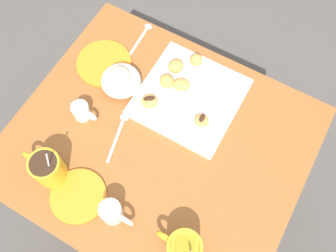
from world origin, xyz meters
TOP-DOWN VIEW (x-y plane):
  - ground_plane at (0.00, 0.00)m, footprint 8.00×8.00m
  - dining_table at (0.00, 0.00)m, footprint 0.85×0.74m
  - pastry_plate_square at (-0.01, -0.18)m, footprint 0.30×0.30m
  - coffee_mug_mustard_left at (-0.21, 0.23)m, footprint 0.13×0.09m
  - coffee_mug_mustard_right at (0.22, 0.23)m, footprint 0.13×0.09m
  - cream_pitcher_white at (-0.01, 0.25)m, footprint 0.10×0.06m
  - ice_cream_bowl at (0.19, -0.11)m, footprint 0.12×0.12m
  - chocolate_sauce_pitcher at (0.24, 0.04)m, footprint 0.09×0.05m
  - saucer_orange_left at (0.11, 0.25)m, footprint 0.16×0.16m
  - saucer_orange_right at (0.29, -0.15)m, footprint 0.18×0.18m
  - loose_spoon_near_saucer at (0.12, 0.03)m, footprint 0.05×0.16m
  - loose_spoon_by_plate at (0.24, -0.30)m, footprint 0.03×0.16m
  - beignet_0 at (0.07, -0.24)m, footprint 0.06×0.06m
  - beignet_1 at (-0.08, -0.11)m, footprint 0.05×0.05m
  - chocolate_drizzle_1 at (-0.08, -0.11)m, footprint 0.02×0.03m
  - beignet_2 at (0.07, -0.18)m, footprint 0.06×0.06m
  - beignet_3 at (0.03, -0.19)m, footprint 0.07×0.06m
  - beignet_4 at (0.08, -0.09)m, footprint 0.06×0.06m
  - chocolate_drizzle_4 at (0.08, -0.09)m, footprint 0.04×0.03m
  - beignet_5 at (0.03, -0.29)m, footprint 0.06×0.06m

SIDE VIEW (x-z plane):
  - ground_plane at x=0.00m, z-range 0.00..0.00m
  - dining_table at x=0.00m, z-range 0.21..0.92m
  - loose_spoon_near_saucer at x=0.12m, z-range 0.72..0.72m
  - loose_spoon_by_plate at x=0.24m, z-range 0.72..0.72m
  - saucer_orange_left at x=0.11m, z-range 0.72..0.73m
  - saucer_orange_right at x=0.29m, z-range 0.72..0.73m
  - pastry_plate_square at x=-0.01m, z-range 0.72..0.73m
  - beignet_1 at x=-0.08m, z-range 0.73..0.76m
  - chocolate_sauce_pitcher at x=0.24m, z-range 0.72..0.78m
  - beignet_4 at x=0.08m, z-range 0.73..0.76m
  - beignet_3 at x=0.03m, z-range 0.73..0.76m
  - beignet_2 at x=0.07m, z-range 0.73..0.77m
  - beignet_0 at x=0.07m, z-range 0.73..0.77m
  - beignet_5 at x=0.03m, z-range 0.73..0.77m
  - cream_pitcher_white at x=-0.01m, z-range 0.72..0.79m
  - ice_cream_bowl at x=0.19m, z-range 0.71..0.80m
  - coffee_mug_mustard_left at x=-0.21m, z-range 0.70..0.83m
  - chocolate_drizzle_1 at x=-0.08m, z-range 0.76..0.77m
  - chocolate_drizzle_4 at x=0.08m, z-range 0.76..0.77m
  - coffee_mug_mustard_right at x=0.22m, z-range 0.69..0.84m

